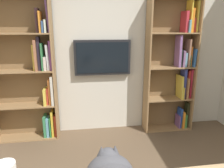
# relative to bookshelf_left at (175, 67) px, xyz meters

# --- Properties ---
(wall_back) EXTENTS (4.52, 0.06, 2.70)m
(wall_back) POSITION_rel_bookshelf_left_xyz_m (1.23, -0.17, 0.29)
(wall_back) COLOR beige
(wall_back) RESTS_ON ground
(bookshelf_left) EXTENTS (0.79, 0.28, 2.14)m
(bookshelf_left) POSITION_rel_bookshelf_left_xyz_m (0.00, 0.00, 0.00)
(bookshelf_left) COLOR #937047
(bookshelf_left) RESTS_ON ground
(bookshelf_right) EXTENTS (0.94, 0.28, 2.14)m
(bookshelf_right) POSITION_rel_bookshelf_left_xyz_m (2.26, -0.00, -0.03)
(bookshelf_right) COLOR #937047
(bookshelf_right) RESTS_ON ground
(wall_mounted_tv) EXTENTS (0.88, 0.07, 0.54)m
(wall_mounted_tv) POSITION_rel_bookshelf_left_xyz_m (1.18, -0.08, 0.17)
(wall_mounted_tv) COLOR black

